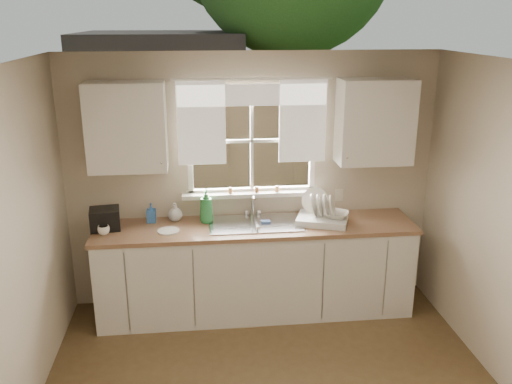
{
  "coord_description": "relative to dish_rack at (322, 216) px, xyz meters",
  "views": [
    {
      "loc": [
        -0.52,
        -3.08,
        2.79
      ],
      "look_at": [
        0.0,
        1.65,
        1.25
      ],
      "focal_mm": 38.0,
      "sensor_mm": 36.0,
      "label": 1
    }
  ],
  "objects": [
    {
      "name": "soap_bottle_c",
      "position": [
        -1.4,
        0.21,
        0.02
      ],
      "size": [
        0.18,
        0.18,
        0.18
      ],
      "primitive_type": "imported",
      "rotation": [
        0.0,
        0.0,
        0.41
      ],
      "color": "beige",
      "rests_on": "countertop"
    },
    {
      "name": "sill_jars",
      "position": [
        -0.62,
        0.26,
        0.2
      ],
      "size": [
        0.5,
        0.04,
        0.06
      ],
      "color": "brown",
      "rests_on": "window"
    },
    {
      "name": "base_cabinets",
      "position": [
        -0.64,
        -0.0,
        -0.54
      ],
      "size": [
        3.0,
        0.62,
        0.87
      ],
      "primitive_type": "cube",
      "color": "white",
      "rests_on": "ground"
    },
    {
      "name": "ceiling",
      "position": [
        -0.64,
        -1.68,
        1.52
      ],
      "size": [
        3.6,
        4.0,
        0.02
      ],
      "primitive_type": "cube",
      "color": "silver",
      "rests_on": "room_walls"
    },
    {
      "name": "window",
      "position": [
        -0.64,
        0.32,
        0.51
      ],
      "size": [
        1.38,
        0.16,
        1.06
      ],
      "color": "white",
      "rests_on": "room_walls"
    },
    {
      "name": "curtains",
      "position": [
        -0.64,
        0.27,
        0.95
      ],
      "size": [
        1.5,
        0.03,
        0.81
      ],
      "color": "white",
      "rests_on": "room_walls"
    },
    {
      "name": "cup",
      "position": [
        -2.04,
        -0.08,
        -0.03
      ],
      "size": [
        0.11,
        0.11,
        0.09
      ],
      "primitive_type": "imported",
      "rotation": [
        0.0,
        0.0,
        -0.05
      ],
      "color": "white",
      "rests_on": "countertop"
    },
    {
      "name": "bowl",
      "position": [
        0.13,
        -0.05,
        0.02
      ],
      "size": [
        0.3,
        0.3,
        0.05
      ],
      "primitive_type": "imported",
      "rotation": [
        0.0,
        0.0,
        -0.42
      ],
      "color": "silver",
      "rests_on": "dish_rack"
    },
    {
      "name": "room_walls",
      "position": [
        -0.64,
        -1.75,
        0.26
      ],
      "size": [
        3.62,
        4.02,
        2.5
      ],
      "color": "beige",
      "rests_on": "ground"
    },
    {
      "name": "dish_rack",
      "position": [
        0.0,
        0.0,
        0.0
      ],
      "size": [
        0.56,
        0.49,
        0.31
      ],
      "color": "white",
      "rests_on": "countertop"
    },
    {
      "name": "countertop",
      "position": [
        -0.64,
        -0.0,
        -0.09
      ],
      "size": [
        3.04,
        0.65,
        0.04
      ],
      "primitive_type": "cube",
      "color": "#8A6345",
      "rests_on": "base_cabinets"
    },
    {
      "name": "sink",
      "position": [
        -0.64,
        0.03,
        -0.14
      ],
      "size": [
        0.88,
        0.52,
        0.4
      ],
      "color": "#B7B7BC",
      "rests_on": "countertop"
    },
    {
      "name": "saucer",
      "position": [
        -1.46,
        -0.07,
        -0.06
      ],
      "size": [
        0.2,
        0.2,
        0.01
      ],
      "primitive_type": "cylinder",
      "color": "silver",
      "rests_on": "countertop"
    },
    {
      "name": "black_appliance",
      "position": [
        -2.04,
        0.06,
        0.03
      ],
      "size": [
        0.3,
        0.27,
        0.2
      ],
      "primitive_type": "cube",
      "rotation": [
        0.0,
        0.0,
        0.13
      ],
      "color": "black",
      "rests_on": "countertop"
    },
    {
      "name": "wall_outlet",
      "position": [
        0.24,
        0.3,
        0.1
      ],
      "size": [
        0.08,
        0.01,
        0.12
      ],
      "primitive_type": "cube",
      "color": "beige",
      "rests_on": "room_walls"
    },
    {
      "name": "soap_bottle_b",
      "position": [
        -1.63,
        0.19,
        0.03
      ],
      "size": [
        0.09,
        0.09,
        0.19
      ],
      "primitive_type": "imported",
      "rotation": [
        0.0,
        0.0,
        -0.02
      ],
      "color": "#3066B4",
      "rests_on": "countertop"
    },
    {
      "name": "upper_cabinet_right",
      "position": [
        0.51,
        0.14,
        0.87
      ],
      "size": [
        0.7,
        0.33,
        0.8
      ],
      "primitive_type": "cube",
      "color": "white",
      "rests_on": "room_walls"
    },
    {
      "name": "soap_bottle_a",
      "position": [
        -1.1,
        0.12,
        0.1
      ],
      "size": [
        0.16,
        0.16,
        0.33
      ],
      "primitive_type": "imported",
      "rotation": [
        0.0,
        0.0,
        -0.26
      ],
      "color": "#2A813E",
      "rests_on": "countertop"
    },
    {
      "name": "upper_cabinet_left",
      "position": [
        -1.79,
        0.14,
        0.87
      ],
      "size": [
        0.7,
        0.33,
        0.8
      ],
      "primitive_type": "cube",
      "color": "white",
      "rests_on": "room_walls"
    }
  ]
}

